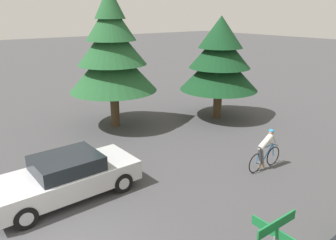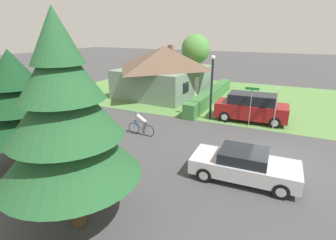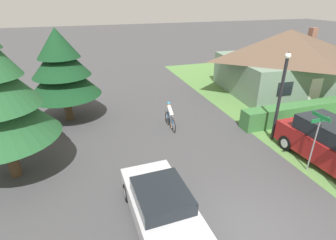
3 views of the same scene
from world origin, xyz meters
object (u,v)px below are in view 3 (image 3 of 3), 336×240
object	(u,v)px
parked_suv_right	(333,145)
conifer_tall_far	(61,68)
street_lamp	(281,92)
sedan_left_lane	(162,207)
street_name_sign	(317,133)
cottage_house	(286,60)
cyclist	(170,116)

from	to	relation	value
parked_suv_right	conifer_tall_far	bearing A→B (deg)	49.76
street_lamp	conifer_tall_far	world-z (taller)	conifer_tall_far
sedan_left_lane	parked_suv_right	xyz separation A→B (m)	(8.21, 0.93, 0.31)
parked_suv_right	street_name_sign	world-z (taller)	street_name_sign
cottage_house	parked_suv_right	xyz separation A→B (m)	(-5.00, -9.29, -1.46)
sedan_left_lane	cyclist	distance (m)	7.10
street_name_sign	cyclist	bearing A→B (deg)	127.40
street_lamp	cyclist	bearing A→B (deg)	147.90
cyclist	street_lamp	size ratio (longest dim) A/B	0.39
sedan_left_lane	cyclist	bearing A→B (deg)	-22.67
cottage_house	conifer_tall_far	distance (m)	16.28
parked_suv_right	street_lamp	world-z (taller)	street_lamp
cottage_house	cyclist	size ratio (longest dim) A/B	5.49
sedan_left_lane	parked_suv_right	distance (m)	8.26
parked_suv_right	street_lamp	xyz separation A→B (m)	(-0.92, 2.72, 1.67)
cottage_house	conifer_tall_far	world-z (taller)	conifer_tall_far
cyclist	conifer_tall_far	distance (m)	6.85
parked_suv_right	street_name_sign	size ratio (longest dim) A/B	1.85
sedan_left_lane	parked_suv_right	size ratio (longest dim) A/B	0.92
parked_suv_right	street_lamp	size ratio (longest dim) A/B	1.07
conifer_tall_far	cottage_house	bearing A→B (deg)	1.76
cottage_house	cyclist	distance (m)	11.40
cottage_house	parked_suv_right	distance (m)	10.65
street_lamp	cottage_house	bearing A→B (deg)	47.95
street_lamp	street_name_sign	world-z (taller)	street_lamp
cottage_house	sedan_left_lane	distance (m)	16.79
parked_suv_right	street_name_sign	xyz separation A→B (m)	(-1.25, -0.08, 0.86)
parked_suv_right	conifer_tall_far	world-z (taller)	conifer_tall_far
street_lamp	parked_suv_right	bearing A→B (deg)	-71.37
cottage_house	sedan_left_lane	world-z (taller)	cottage_house
sedan_left_lane	parked_suv_right	bearing A→B (deg)	-85.34
cyclist	street_name_sign	distance (m)	7.37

